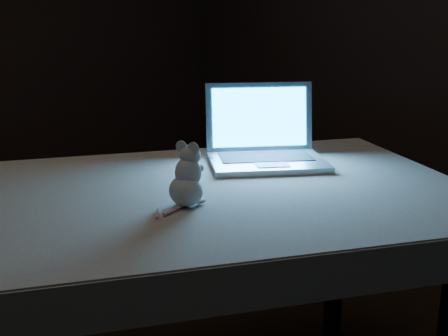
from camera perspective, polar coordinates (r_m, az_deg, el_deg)
table at (r=2.10m, az=-1.54°, el=-13.38°), size 1.84×1.56×0.84m
tablecloth at (r=1.96m, az=-0.94°, el=-3.71°), size 2.00×1.70×0.12m
laptop at (r=2.19m, az=4.23°, el=3.89°), size 0.55×0.54×0.29m
plush_mouse at (r=1.75m, az=-3.68°, el=-0.66°), size 0.19×0.19×0.19m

